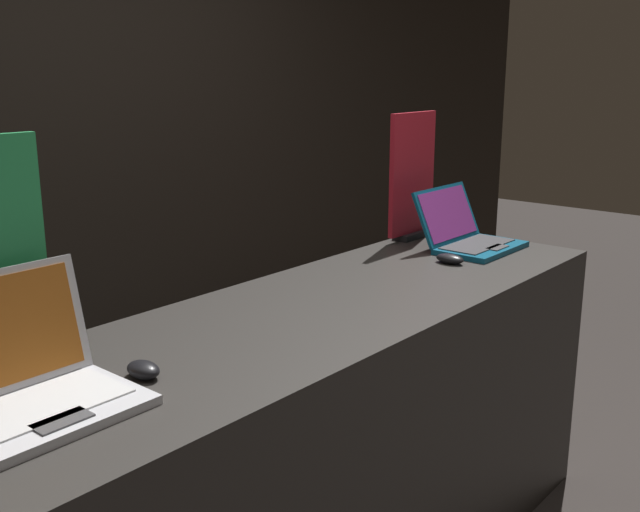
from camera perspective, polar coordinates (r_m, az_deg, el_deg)
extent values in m
cube|color=black|center=(3.26, -20.55, 9.30)|extent=(8.00, 0.05, 2.80)
cube|color=#282623|center=(2.39, 0.20, -14.67)|extent=(2.30, 0.69, 0.95)
cube|color=#B7B7BC|center=(1.61, -20.47, -11.26)|extent=(0.40, 0.26, 0.02)
cube|color=#B7B7B7|center=(1.62, -20.85, -10.65)|extent=(0.35, 0.18, 0.00)
cube|color=#3F3F42|center=(1.55, -19.06, -11.77)|extent=(0.11, 0.06, 0.00)
ellipsoid|color=black|center=(1.74, -13.32, -8.42)|extent=(0.06, 0.09, 0.04)
cube|color=#0F5170|center=(2.90, 12.18, 0.61)|extent=(0.36, 0.22, 0.02)
cube|color=#2D2D30|center=(2.90, 11.91, 0.89)|extent=(0.32, 0.15, 0.00)
cube|color=#3F3F42|center=(2.87, 13.36, 0.64)|extent=(0.10, 0.05, 0.00)
cube|color=#0F5170|center=(2.95, 9.63, 3.17)|extent=(0.36, 0.10, 0.21)
cube|color=#8C338C|center=(2.95, 9.74, 3.21)|extent=(0.32, 0.08, 0.18)
ellipsoid|color=black|center=(2.69, 9.87, -0.21)|extent=(0.06, 0.11, 0.03)
cube|color=black|center=(3.06, 6.90, 1.58)|extent=(0.16, 0.07, 0.02)
cube|color=red|center=(3.01, 7.04, 6.26)|extent=(0.29, 0.02, 0.48)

